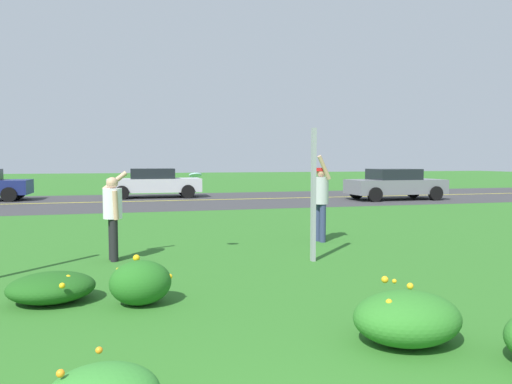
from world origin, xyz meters
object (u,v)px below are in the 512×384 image
(person_thrower_white_shirt, at_px, (113,211))
(car_silver_center_right, at_px, (154,183))
(sign_post_by_roadside, at_px, (313,195))
(frisbee_pale_blue, at_px, (195,175))
(person_catcher_red_cap_gray_shirt, at_px, (321,196))
(car_gray_rightmost, at_px, (395,184))

(person_thrower_white_shirt, relative_size, car_silver_center_right, 0.37)
(person_thrower_white_shirt, bearing_deg, sign_post_by_roadside, -15.50)
(sign_post_by_roadside, height_order, car_silver_center_right, sign_post_by_roadside)
(car_silver_center_right, bearing_deg, frisbee_pale_blue, -89.61)
(person_thrower_white_shirt, bearing_deg, person_catcher_red_cap_gray_shirt, 11.64)
(person_thrower_white_shirt, xyz_separation_m, person_catcher_red_cap_gray_shirt, (4.48, 0.92, 0.11))
(person_catcher_red_cap_gray_shirt, bearing_deg, car_silver_center_right, 102.21)
(sign_post_by_roadside, relative_size, person_thrower_white_shirt, 1.48)
(sign_post_by_roadside, xyz_separation_m, person_thrower_white_shirt, (-3.54, 0.98, -0.29))
(person_thrower_white_shirt, distance_m, frisbee_pale_blue, 1.68)
(person_catcher_red_cap_gray_shirt, distance_m, frisbee_pale_blue, 3.07)
(car_gray_rightmost, bearing_deg, person_thrower_white_shirt, -138.90)
(frisbee_pale_blue, distance_m, car_gray_rightmost, 15.15)
(sign_post_by_roadside, distance_m, car_silver_center_right, 16.08)
(person_catcher_red_cap_gray_shirt, distance_m, car_silver_center_right, 14.36)
(person_catcher_red_cap_gray_shirt, xyz_separation_m, frisbee_pale_blue, (-2.93, -0.75, 0.53))
(car_silver_center_right, xyz_separation_m, car_gray_rightmost, (10.90, -4.19, 0.00))
(frisbee_pale_blue, height_order, car_gray_rightmost, frisbee_pale_blue)
(frisbee_pale_blue, relative_size, car_silver_center_right, 0.06)
(person_catcher_red_cap_gray_shirt, relative_size, car_gray_rightmost, 0.44)
(person_thrower_white_shirt, relative_size, car_gray_rightmost, 0.37)
(frisbee_pale_blue, bearing_deg, person_catcher_red_cap_gray_shirt, 14.34)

